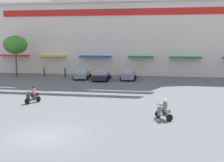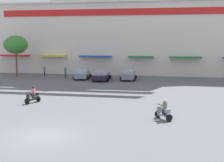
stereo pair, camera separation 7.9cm
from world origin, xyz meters
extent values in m
plane|color=#575B61|center=(0.00, 13.00, 0.00)|extent=(128.00, 128.00, 0.00)
cube|color=silver|center=(0.00, 35.50, 5.77)|extent=(42.40, 11.00, 11.53)
cube|color=red|center=(0.00, 29.94, 10.00)|extent=(39.01, 0.12, 1.01)
cube|color=silver|center=(0.00, 29.90, 11.65)|extent=(42.40, 0.70, 0.24)
cube|color=red|center=(-17.65, 29.45, 3.06)|extent=(5.09, 1.10, 0.20)
cube|color=gold|center=(-10.87, 29.45, 3.06)|extent=(4.48, 1.10, 0.20)
cube|color=#234C9E|center=(-3.69, 29.45, 3.06)|extent=(5.22, 1.10, 0.20)
cube|color=#1D6F3D|center=(3.61, 29.45, 3.06)|extent=(3.96, 1.10, 0.20)
cube|color=#1F733C|center=(10.35, 29.45, 3.06)|extent=(4.82, 1.10, 0.20)
cylinder|color=brown|center=(-15.40, 25.78, 1.83)|extent=(0.24, 0.24, 3.66)
ellipsoid|color=#397F2F|center=(-15.40, 25.78, 4.95)|extent=(3.67, 3.56, 2.81)
cube|color=gray|center=(-4.57, 24.93, 0.64)|extent=(2.17, 4.13, 0.74)
cube|color=#9EB7D1|center=(-4.57, 24.93, 1.27)|extent=(1.73, 2.13, 0.51)
cylinder|color=black|center=(-5.58, 26.07, 0.30)|extent=(0.61, 0.22, 0.60)
cylinder|color=black|center=(-3.80, 26.24, 0.30)|extent=(0.61, 0.22, 0.60)
cylinder|color=black|center=(-5.34, 23.61, 0.30)|extent=(0.61, 0.22, 0.60)
cylinder|color=black|center=(-3.56, 23.79, 0.30)|extent=(0.61, 0.22, 0.60)
cube|color=#241B32|center=(-1.47, 24.01, 0.59)|extent=(2.09, 4.51, 0.63)
cube|color=#A3AFCB|center=(-1.47, 24.01, 1.16)|extent=(1.71, 2.29, 0.51)
cylinder|color=black|center=(-2.47, 25.33, 0.30)|extent=(0.61, 0.20, 0.60)
cylinder|color=black|center=(-0.62, 25.43, 0.30)|extent=(0.61, 0.20, 0.60)
cylinder|color=black|center=(-2.31, 22.60, 0.30)|extent=(0.61, 0.20, 0.60)
cylinder|color=black|center=(-0.47, 22.70, 0.30)|extent=(0.61, 0.20, 0.60)
cube|color=slate|center=(2.22, 25.08, 0.66)|extent=(1.90, 4.07, 0.78)
cube|color=#95B0C3|center=(2.22, 25.08, 1.31)|extent=(1.56, 2.06, 0.52)
cylinder|color=black|center=(1.31, 26.28, 0.30)|extent=(0.61, 0.19, 0.60)
cylinder|color=black|center=(3.02, 26.36, 0.30)|extent=(0.61, 0.19, 0.60)
cylinder|color=black|center=(1.42, 23.81, 0.30)|extent=(0.61, 0.19, 0.60)
cylinder|color=black|center=(3.14, 23.89, 0.30)|extent=(0.61, 0.19, 0.60)
cylinder|color=black|center=(-5.02, 8.06, 0.26)|extent=(0.53, 0.35, 0.52)
cylinder|color=black|center=(-4.47, 9.26, 0.26)|extent=(0.53, 0.35, 0.52)
cube|color=black|center=(-4.74, 8.66, 0.32)|extent=(0.74, 1.17, 0.10)
cube|color=black|center=(-4.64, 8.88, 0.74)|extent=(0.58, 0.80, 0.28)
cube|color=black|center=(-4.97, 8.18, 0.52)|extent=(0.35, 0.26, 0.72)
cylinder|color=black|center=(-4.98, 8.15, 1.08)|extent=(0.49, 0.25, 0.04)
cube|color=#493D48|center=(-4.69, 8.78, 0.62)|extent=(0.41, 0.39, 0.36)
cylinder|color=pink|center=(-4.69, 8.78, 1.06)|extent=(0.42, 0.42, 0.52)
sphere|color=black|center=(-4.69, 8.78, 1.43)|extent=(0.25, 0.25, 0.25)
cube|color=pink|center=(-4.81, 8.51, 1.09)|extent=(0.49, 0.54, 0.10)
cylinder|color=black|center=(6.83, 5.65, 0.26)|extent=(0.49, 0.45, 0.52)
cylinder|color=black|center=(7.67, 4.67, 0.26)|extent=(0.49, 0.45, 0.52)
cube|color=slate|center=(7.25, 5.16, 0.32)|extent=(0.95, 1.05, 0.10)
cube|color=slate|center=(7.40, 4.99, 0.72)|extent=(0.70, 0.75, 0.28)
cube|color=slate|center=(6.92, 5.56, 0.51)|extent=(0.33, 0.31, 0.70)
cylinder|color=black|center=(6.90, 5.58, 1.06)|extent=(0.42, 0.36, 0.04)
cube|color=black|center=(7.33, 5.06, 0.60)|extent=(0.43, 0.42, 0.36)
cylinder|color=#556848|center=(7.33, 5.06, 1.05)|extent=(0.45, 0.45, 0.54)
sphere|color=silver|center=(7.33, 5.06, 1.43)|extent=(0.25, 0.25, 0.25)
cube|color=#556848|center=(7.15, 5.28, 1.07)|extent=(0.54, 0.56, 0.10)
cylinder|color=#202E48|center=(-7.54, 25.92, 0.43)|extent=(0.28, 0.28, 0.87)
cylinder|color=#315E8E|center=(-7.54, 25.92, 1.17)|extent=(0.45, 0.45, 0.62)
sphere|color=tan|center=(-7.54, 25.92, 1.60)|extent=(0.23, 0.23, 0.23)
cylinder|color=#221D49|center=(-11.28, 26.84, 0.41)|extent=(0.21, 0.21, 0.82)
cylinder|color=#427951|center=(-11.28, 26.84, 1.13)|extent=(0.34, 0.34, 0.63)
sphere|color=tan|center=(-11.28, 26.84, 1.56)|extent=(0.24, 0.24, 0.24)
camera|label=1|loc=(7.13, -16.24, 5.97)|focal=46.89mm
camera|label=2|loc=(7.21, -16.22, 5.97)|focal=46.89mm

